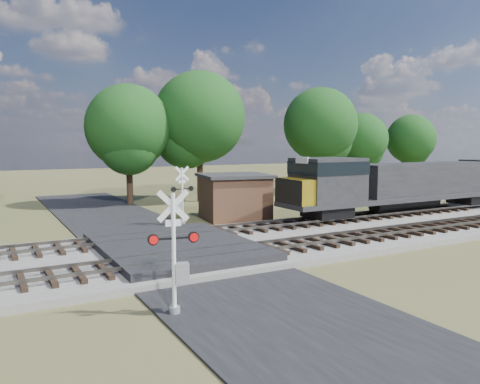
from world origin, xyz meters
TOP-DOWN VIEW (x-y plane):
  - ground at (0.00, 0.00)m, footprint 160.00×160.00m
  - ballast_bed at (10.00, 0.50)m, footprint 140.00×10.00m
  - road at (0.00, 0.00)m, footprint 7.00×60.00m
  - crossing_panel at (0.00, 0.50)m, footprint 7.00×9.00m
  - track_near at (3.12, -2.00)m, footprint 140.00×2.60m
  - track_far at (3.12, 3.00)m, footprint 140.00×2.60m
  - crossing_signal_near at (-2.87, -7.05)m, footprint 1.61×0.43m
  - crossing_signal_far at (3.26, 7.82)m, footprint 1.59×0.34m
  - equipment_shed at (7.68, 8.69)m, footprint 5.50×5.50m
  - treeline at (7.57, 20.25)m, footprint 77.61×11.37m

SIDE VIEW (x-z plane):
  - ground at x=0.00m, z-range 0.00..0.00m
  - road at x=0.00m, z-range 0.00..0.08m
  - ballast_bed at x=10.00m, z-range 0.00..0.30m
  - crossing_panel at x=0.00m, z-range 0.01..0.62m
  - track_near at x=3.12m, z-range 0.25..0.58m
  - track_far at x=3.12m, z-range 0.25..0.58m
  - equipment_shed at x=7.68m, z-range 0.02..3.23m
  - crossing_signal_far at x=3.26m, z-range -0.33..3.61m
  - crossing_signal_near at x=-2.87m, z-range -0.34..3.68m
  - treeline at x=7.57m, z-range 0.72..12.66m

